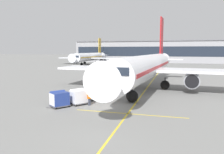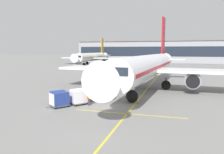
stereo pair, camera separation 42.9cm
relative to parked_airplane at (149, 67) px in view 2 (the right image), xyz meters
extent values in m
plane|color=slate|center=(-3.43, -13.36, -3.88)|extent=(600.00, 600.00, 0.00)
cylinder|color=white|center=(-0.05, -0.72, 0.12)|extent=(6.15, 31.83, 3.82)
cube|color=red|center=(-0.05, -0.72, 0.12)|extent=(6.09, 30.57, 0.46)
cone|color=white|center=(-1.36, -18.41, 0.12)|extent=(3.91, 4.08, 3.63)
cone|color=white|center=(1.34, 18.10, 0.40)|extent=(3.69, 6.34, 3.25)
cube|color=white|center=(-8.25, 0.68, -0.46)|extent=(15.45, 7.42, 0.36)
cylinder|color=#93969E|center=(-7.19, -0.04, -1.82)|extent=(2.67, 4.28, 2.37)
cylinder|color=black|center=(-7.35, -2.14, -1.82)|extent=(2.02, 0.27, 2.02)
cube|color=white|center=(8.26, -0.55, -0.46)|extent=(15.45, 7.42, 0.36)
cylinder|color=#93969E|center=(7.11, -1.09, -1.82)|extent=(2.67, 4.28, 2.37)
cylinder|color=black|center=(6.96, -3.20, -1.82)|extent=(2.02, 0.27, 2.02)
cube|color=red|center=(1.23, 16.58, 5.63)|extent=(0.56, 3.81, 9.49)
cube|color=white|center=(1.20, 16.27, 0.69)|extent=(10.38, 3.28, 0.20)
cube|color=#1E2633|center=(-1.16, -15.74, 0.69)|extent=(2.80, 1.91, 0.84)
cylinder|color=#47474C|center=(-0.75, -10.19, -2.44)|extent=(0.22, 0.22, 1.29)
sphere|color=black|center=(-0.75, -10.19, -3.09)|extent=(1.59, 1.59, 1.59)
cylinder|color=#47474C|center=(-2.80, 1.07, -2.44)|extent=(0.22, 0.22, 1.29)
sphere|color=black|center=(-2.80, 1.07, -3.09)|extent=(1.59, 1.59, 1.59)
cylinder|color=#47474C|center=(2.92, 0.64, -2.44)|extent=(0.22, 0.22, 1.29)
sphere|color=black|center=(2.92, 0.64, -3.09)|extent=(1.59, 1.59, 1.59)
cube|color=silver|center=(-5.14, -9.70, -3.38)|extent=(3.52, 3.55, 0.44)
cube|color=black|center=(-6.05, -10.11, -2.81)|extent=(0.82, 0.82, 0.70)
cylinder|color=#333338|center=(-5.58, -9.63, -2.76)|extent=(0.08, 0.08, 0.80)
cube|color=silver|center=(-4.37, -8.91, -1.95)|extent=(3.92, 3.96, 2.57)
cube|color=black|center=(-4.37, -8.91, -1.86)|extent=(3.71, 3.76, 2.42)
cube|color=#333338|center=(-4.05, -9.22, -1.83)|extent=(3.28, 3.34, 2.59)
cube|color=#333338|center=(-4.68, -8.60, -1.83)|extent=(3.28, 3.34, 2.59)
cylinder|color=black|center=(-3.78, -9.37, -3.60)|extent=(0.54, 0.54, 0.56)
cylinder|color=black|center=(-4.83, -8.33, -3.60)|extent=(0.54, 0.54, 0.56)
cylinder|color=black|center=(-5.45, -11.06, -3.60)|extent=(0.54, 0.54, 0.56)
cylinder|color=black|center=(-6.50, -10.03, -3.60)|extent=(0.54, 0.54, 0.56)
cube|color=#515156|center=(-6.86, -13.09, -3.67)|extent=(2.47, 2.56, 0.12)
cylinder|color=#4C4C51|center=(-7.66, -14.18, -3.68)|extent=(0.47, 0.61, 0.07)
cube|color=silver|center=(-6.86, -13.09, -2.86)|extent=(2.33, 2.42, 1.50)
cube|color=silver|center=(-7.19, -12.84, -2.34)|extent=(1.75, 1.98, 0.74)
cube|color=silver|center=(-7.43, -13.86, -2.86)|extent=(1.18, 0.88, 1.38)
sphere|color=black|center=(-7.88, -13.33, -3.73)|extent=(0.30, 0.30, 0.30)
sphere|color=black|center=(-6.78, -14.13, -3.73)|extent=(0.30, 0.30, 0.30)
sphere|color=black|center=(-6.93, -12.04, -3.73)|extent=(0.30, 0.30, 0.30)
sphere|color=black|center=(-5.84, -12.84, -3.73)|extent=(0.30, 0.30, 0.30)
cube|color=#515156|center=(-8.53, -14.94, -3.67)|extent=(2.47, 2.56, 0.12)
cylinder|color=#4C4C51|center=(-9.33, -16.03, -3.68)|extent=(0.47, 0.61, 0.07)
cube|color=navy|center=(-8.53, -14.94, -2.86)|extent=(2.33, 2.42, 1.50)
cube|color=navy|center=(-8.86, -14.69, -2.34)|extent=(1.75, 1.98, 0.74)
cube|color=silver|center=(-9.10, -15.72, -2.86)|extent=(1.18, 0.88, 1.38)
sphere|color=black|center=(-9.55, -15.18, -3.73)|extent=(0.30, 0.30, 0.30)
sphere|color=black|center=(-8.45, -15.98, -3.73)|extent=(0.30, 0.30, 0.30)
sphere|color=black|center=(-8.60, -13.89, -3.73)|extent=(0.30, 0.30, 0.30)
sphere|color=black|center=(-7.51, -14.69, -3.73)|extent=(0.30, 0.30, 0.30)
cylinder|color=black|center=(-4.24, -11.58, -3.45)|extent=(0.15, 0.15, 0.86)
cylinder|color=black|center=(-4.07, -11.63, -3.45)|extent=(0.15, 0.15, 0.86)
cube|color=orange|center=(-4.15, -11.61, -2.73)|extent=(0.43, 0.34, 0.58)
cube|color=white|center=(-4.12, -11.49, -2.73)|extent=(0.33, 0.11, 0.08)
sphere|color=#9E7051|center=(-4.15, -11.61, -2.32)|extent=(0.21, 0.21, 0.21)
sphere|color=yellow|center=(-4.15, -11.61, -2.25)|extent=(0.23, 0.23, 0.23)
cylinder|color=orange|center=(-4.38, -11.54, -2.78)|extent=(0.09, 0.09, 0.56)
cylinder|color=orange|center=(-3.93, -11.68, -2.78)|extent=(0.09, 0.09, 0.56)
cylinder|color=#514C42|center=(-3.76, -9.50, -3.45)|extent=(0.15, 0.15, 0.86)
cylinder|color=#514C42|center=(-3.78, -9.68, -3.45)|extent=(0.15, 0.15, 0.86)
cube|color=orange|center=(-3.77, -9.59, -2.73)|extent=(0.28, 0.41, 0.58)
cube|color=white|center=(-3.65, -9.60, -2.73)|extent=(0.05, 0.34, 0.08)
sphere|color=#9E7051|center=(-3.77, -9.59, -2.32)|extent=(0.21, 0.21, 0.21)
sphere|color=yellow|center=(-3.77, -9.59, -2.25)|extent=(0.23, 0.23, 0.23)
cylinder|color=orange|center=(-3.74, -9.35, -2.78)|extent=(0.09, 0.09, 0.56)
cylinder|color=orange|center=(-3.80, -9.83, -2.78)|extent=(0.09, 0.09, 0.56)
cylinder|color=black|center=(-7.28, -11.18, -3.45)|extent=(0.15, 0.15, 0.86)
cylinder|color=black|center=(-7.12, -11.12, -3.45)|extent=(0.15, 0.15, 0.86)
cube|color=orange|center=(-7.20, -11.15, -2.73)|extent=(0.44, 0.37, 0.58)
cube|color=white|center=(-7.25, -11.03, -2.73)|extent=(0.32, 0.14, 0.08)
sphere|color=#9E7051|center=(-7.20, -11.15, -2.32)|extent=(0.21, 0.21, 0.21)
sphere|color=yellow|center=(-7.20, -11.15, -2.25)|extent=(0.23, 0.23, 0.23)
cylinder|color=orange|center=(-7.42, -11.24, -2.78)|extent=(0.09, 0.09, 0.56)
cylinder|color=orange|center=(-6.98, -11.06, -2.78)|extent=(0.09, 0.09, 0.56)
cylinder|color=#333847|center=(-5.39, -13.19, -3.45)|extent=(0.15, 0.15, 0.86)
cylinder|color=#333847|center=(-5.51, -13.32, -3.45)|extent=(0.15, 0.15, 0.86)
cube|color=orange|center=(-5.45, -13.26, -2.73)|extent=(0.43, 0.44, 0.58)
cube|color=white|center=(-5.35, -13.34, -2.73)|extent=(0.24, 0.26, 0.08)
sphere|color=beige|center=(-5.45, -13.26, -2.32)|extent=(0.21, 0.21, 0.21)
sphere|color=yellow|center=(-5.45, -13.26, -2.25)|extent=(0.23, 0.23, 0.23)
cylinder|color=orange|center=(-5.28, -13.08, -2.78)|extent=(0.09, 0.09, 0.56)
cylinder|color=orange|center=(-5.61, -13.44, -2.78)|extent=(0.09, 0.09, 0.56)
cube|color=black|center=(-7.43, -4.35, -3.86)|extent=(0.57, 0.57, 0.05)
cone|color=orange|center=(-7.43, -4.35, -3.53)|extent=(0.46, 0.46, 0.60)
cylinder|color=white|center=(-7.43, -4.35, -3.50)|extent=(0.25, 0.25, 0.07)
cube|color=black|center=(-6.44, -3.37, -3.86)|extent=(0.55, 0.55, 0.05)
cone|color=orange|center=(-6.44, -3.37, -3.55)|extent=(0.44, 0.44, 0.57)
cylinder|color=white|center=(-6.44, -3.37, -3.52)|extent=(0.24, 0.24, 0.07)
cube|color=black|center=(-7.82, -5.04, -3.86)|extent=(0.69, 0.69, 0.05)
cone|color=orange|center=(-7.82, -5.04, -3.47)|extent=(0.55, 0.55, 0.72)
cylinder|color=white|center=(-7.82, -5.04, -3.44)|extent=(0.30, 0.30, 0.09)
cube|color=yellow|center=(-0.23, -0.72, -3.88)|extent=(0.20, 110.00, 0.01)
cube|color=yellow|center=(-0.05, -15.48, -3.88)|extent=(12.00, 0.20, 0.01)
cube|color=#939399|center=(-3.88, 92.30, 1.85)|extent=(94.74, 18.16, 11.47)
cube|color=#1E2633|center=(-3.88, 83.17, 2.14)|extent=(91.89, 0.10, 5.16)
cube|color=slate|center=(-3.88, 90.48, 7.93)|extent=(93.79, 15.44, 0.70)
cylinder|color=silver|center=(-34.52, 60.77, -0.33)|extent=(3.86, 29.24, 3.74)
cube|color=gold|center=(-34.52, 60.77, -0.33)|extent=(3.89, 28.07, 0.45)
cone|color=silver|center=(-34.45, 44.29, -0.33)|extent=(3.57, 3.75, 3.55)
cone|color=silver|center=(-34.59, 78.37, -0.05)|extent=(3.20, 6.00, 3.18)
cube|color=silver|center=(-42.21, 61.47, -0.89)|extent=(13.91, 5.90, 0.36)
cylinder|color=#93969E|center=(-41.25, 60.89, -2.23)|extent=(2.33, 3.81, 2.32)
cylinder|color=black|center=(-41.24, 58.94, -2.23)|extent=(1.97, 0.13, 1.97)
cube|color=silver|center=(-26.83, 61.53, -0.89)|extent=(13.91, 5.90, 0.36)
cylinder|color=#93969E|center=(-27.79, 60.94, -2.23)|extent=(2.33, 3.81, 2.32)
cylinder|color=black|center=(-27.78, 58.99, -2.23)|extent=(1.97, 0.13, 1.97)
cube|color=gold|center=(-34.59, 76.88, 4.81)|extent=(0.29, 3.51, 8.77)
cube|color=silver|center=(-34.59, 76.58, 0.24)|extent=(9.45, 2.38, 0.20)
cube|color=#1E2633|center=(-34.46, 46.90, 0.24)|extent=(2.62, 1.69, 0.82)
cylinder|color=#47474C|center=(-34.48, 52.00, -2.72)|extent=(0.22, 0.22, 1.05)
sphere|color=black|center=(-34.48, 52.00, -3.24)|extent=(1.28, 1.28, 1.28)
cylinder|color=#47474C|center=(-37.33, 62.22, -2.72)|extent=(0.22, 0.22, 1.05)
sphere|color=black|center=(-37.33, 62.22, -3.24)|extent=(1.28, 1.28, 1.28)
cylinder|color=#47474C|center=(-31.72, 62.24, -2.72)|extent=(0.22, 0.22, 1.05)
sphere|color=black|center=(-31.72, 62.24, -3.24)|extent=(1.28, 1.28, 1.28)
camera|label=1|loc=(4.38, -38.23, 2.80)|focal=36.03mm
camera|label=2|loc=(4.79, -38.11, 2.80)|focal=36.03mm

